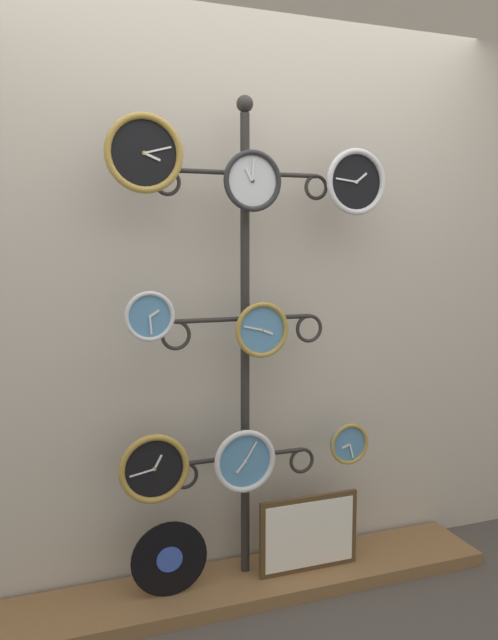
{
  "coord_description": "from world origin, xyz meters",
  "views": [
    {
      "loc": [
        -0.88,
        -2.06,
        1.5
      ],
      "look_at": [
        0.0,
        0.36,
        1.19
      ],
      "focal_mm": 35.0,
      "sensor_mm": 36.0,
      "label": 1
    }
  ],
  "objects_px": {
    "display_stand": "(245,428)",
    "vinyl_record": "(169,559)",
    "clock_top_left": "(144,153)",
    "clock_top_center": "(251,181)",
    "picture_frame": "(309,533)",
    "clock_bottom_center": "(245,461)",
    "clock_top_right": "(356,182)",
    "clock_middle_left": "(149,316)",
    "clock_bottom_right": "(349,444)",
    "clock_middle_center": "(262,330)",
    "clock_bottom_left": "(154,468)"
  },
  "relations": [
    {
      "from": "clock_middle_left",
      "to": "clock_bottom_left",
      "type": "distance_m",
      "value": 0.62
    },
    {
      "from": "clock_top_left",
      "to": "clock_top_right",
      "type": "distance_m",
      "value": 0.91
    },
    {
      "from": "clock_bottom_left",
      "to": "clock_bottom_right",
      "type": "relative_size",
      "value": 1.52
    },
    {
      "from": "clock_bottom_center",
      "to": "picture_frame",
      "type": "bearing_deg",
      "value": 0.26
    },
    {
      "from": "clock_bottom_right",
      "to": "picture_frame",
      "type": "xyz_separation_m",
      "value": [
        -0.2,
        -0.02,
        -0.38
      ]
    },
    {
      "from": "vinyl_record",
      "to": "clock_middle_left",
      "type": "bearing_deg",
      "value": -163.16
    },
    {
      "from": "clock_bottom_center",
      "to": "picture_frame",
      "type": "height_order",
      "value": "clock_bottom_center"
    },
    {
      "from": "picture_frame",
      "to": "clock_middle_center",
      "type": "bearing_deg",
      "value": 174.93
    },
    {
      "from": "display_stand",
      "to": "clock_bottom_right",
      "type": "relative_size",
      "value": 11.18
    },
    {
      "from": "clock_middle_left",
      "to": "clock_middle_center",
      "type": "relative_size",
      "value": 0.84
    },
    {
      "from": "clock_middle_center",
      "to": "clock_middle_left",
      "type": "bearing_deg",
      "value": -176.26
    },
    {
      "from": "clock_middle_center",
      "to": "clock_bottom_right",
      "type": "relative_size",
      "value": 1.24
    },
    {
      "from": "clock_middle_left",
      "to": "clock_bottom_center",
      "type": "bearing_deg",
      "value": 1.47
    },
    {
      "from": "clock_top_left",
      "to": "clock_top_center",
      "type": "relative_size",
      "value": 1.21
    },
    {
      "from": "display_stand",
      "to": "vinyl_record",
      "type": "distance_m",
      "value": 0.62
    },
    {
      "from": "clock_top_center",
      "to": "picture_frame",
      "type": "distance_m",
      "value": 1.55
    },
    {
      "from": "clock_middle_center",
      "to": "clock_bottom_left",
      "type": "distance_m",
      "value": 0.71
    },
    {
      "from": "clock_top_right",
      "to": "clock_bottom_center",
      "type": "height_order",
      "value": "clock_top_right"
    },
    {
      "from": "display_stand",
      "to": "clock_bottom_left",
      "type": "xyz_separation_m",
      "value": [
        -0.42,
        -0.08,
        -0.1
      ]
    },
    {
      "from": "clock_bottom_center",
      "to": "clock_top_right",
      "type": "bearing_deg",
      "value": 1.76
    },
    {
      "from": "clock_top_center",
      "to": "clock_top_left",
      "type": "bearing_deg",
      "value": -178.39
    },
    {
      "from": "clock_middle_left",
      "to": "clock_bottom_center",
      "type": "distance_m",
      "value": 0.74
    },
    {
      "from": "clock_top_left",
      "to": "clock_bottom_center",
      "type": "bearing_deg",
      "value": 0.22
    },
    {
      "from": "clock_top_center",
      "to": "clock_middle_center",
      "type": "bearing_deg",
      "value": 11.64
    },
    {
      "from": "clock_middle_left",
      "to": "clock_bottom_left",
      "type": "xyz_separation_m",
      "value": [
        0.01,
        0.03,
        -0.62
      ]
    },
    {
      "from": "clock_bottom_right",
      "to": "vinyl_record",
      "type": "bearing_deg",
      "value": -179.08
    },
    {
      "from": "display_stand",
      "to": "clock_top_center",
      "type": "bearing_deg",
      "value": -92.85
    },
    {
      "from": "clock_middle_left",
      "to": "clock_top_center",
      "type": "bearing_deg",
      "value": 2.79
    },
    {
      "from": "clock_middle_left",
      "to": "clock_middle_center",
      "type": "distance_m",
      "value": 0.48
    },
    {
      "from": "clock_middle_center",
      "to": "clock_bottom_center",
      "type": "xyz_separation_m",
      "value": [
        -0.08,
        -0.02,
        -0.55
      ]
    },
    {
      "from": "clock_top_right",
      "to": "picture_frame",
      "type": "bearing_deg",
      "value": -176.04
    },
    {
      "from": "clock_middle_left",
      "to": "clock_bottom_right",
      "type": "bearing_deg",
      "value": 2.15
    },
    {
      "from": "clock_top_right",
      "to": "clock_top_center",
      "type": "bearing_deg",
      "value": -179.39
    },
    {
      "from": "clock_top_center",
      "to": "clock_bottom_center",
      "type": "bearing_deg",
      "value": -161.97
    },
    {
      "from": "vinyl_record",
      "to": "picture_frame",
      "type": "distance_m",
      "value": 0.63
    },
    {
      "from": "clock_top_center",
      "to": "picture_frame",
      "type": "relative_size",
      "value": 0.53
    },
    {
      "from": "clock_middle_center",
      "to": "clock_top_left",
      "type": "bearing_deg",
      "value": -177.33
    },
    {
      "from": "picture_frame",
      "to": "display_stand",
      "type": "bearing_deg",
      "value": 160.09
    },
    {
      "from": "clock_middle_center",
      "to": "clock_bottom_left",
      "type": "bearing_deg",
      "value": -179.36
    },
    {
      "from": "clock_top_left",
      "to": "clock_middle_left",
      "type": "bearing_deg",
      "value": -49.76
    },
    {
      "from": "clock_top_left",
      "to": "clock_top_center",
      "type": "xyz_separation_m",
      "value": [
        0.43,
        0.01,
        -0.09
      ]
    },
    {
      "from": "clock_top_left",
      "to": "clock_top_center",
      "type": "distance_m",
      "value": 0.44
    },
    {
      "from": "picture_frame",
      "to": "clock_top_center",
      "type": "bearing_deg",
      "value": 178.05
    },
    {
      "from": "clock_middle_left",
      "to": "clock_middle_center",
      "type": "xyz_separation_m",
      "value": [
        0.47,
        0.03,
        -0.08
      ]
    },
    {
      "from": "vinyl_record",
      "to": "clock_bottom_left",
      "type": "bearing_deg",
      "value": 174.38
    },
    {
      "from": "clock_top_left",
      "to": "clock_middle_center",
      "type": "xyz_separation_m",
      "value": [
        0.48,
        0.02,
        -0.69
      ]
    },
    {
      "from": "clock_bottom_center",
      "to": "vinyl_record",
      "type": "height_order",
      "value": "clock_bottom_center"
    },
    {
      "from": "clock_top_right",
      "to": "clock_middle_center",
      "type": "height_order",
      "value": "clock_top_right"
    },
    {
      "from": "clock_top_right",
      "to": "display_stand",
      "type": "bearing_deg",
      "value": 170.15
    },
    {
      "from": "clock_top_center",
      "to": "clock_bottom_left",
      "type": "relative_size",
      "value": 0.86
    }
  ]
}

